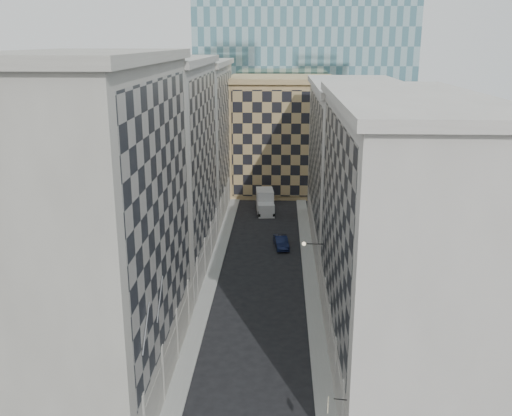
# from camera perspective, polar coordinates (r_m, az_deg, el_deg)

# --- Properties ---
(sidewalk_west) EXTENTS (1.50, 100.00, 0.15)m
(sidewalk_west) POSITION_cam_1_polar(r_m,az_deg,el_deg) (61.41, -4.44, -6.92)
(sidewalk_west) COLOR gray
(sidewalk_west) RESTS_ON ground
(sidewalk_east) EXTENTS (1.50, 100.00, 0.15)m
(sidewalk_east) POSITION_cam_1_polar(r_m,az_deg,el_deg) (61.08, 5.46, -7.08)
(sidewalk_east) COLOR gray
(sidewalk_east) RESTS_ON ground
(bldg_left_a) EXTENTS (10.80, 22.80, 23.70)m
(bldg_left_a) POSITION_cam_1_polar(r_m,az_deg,el_deg) (41.07, -15.81, -1.97)
(bldg_left_a) COLOR gray
(bldg_left_a) RESTS_ON ground
(bldg_left_b) EXTENTS (10.80, 22.80, 22.70)m
(bldg_left_b) POSITION_cam_1_polar(r_m,az_deg,el_deg) (61.72, -9.55, 4.01)
(bldg_left_b) COLOR gray
(bldg_left_b) RESTS_ON ground
(bldg_left_c) EXTENTS (10.80, 22.80, 21.70)m
(bldg_left_c) POSITION_cam_1_polar(r_m,az_deg,el_deg) (83.07, -6.44, 6.94)
(bldg_left_c) COLOR gray
(bldg_left_c) RESTS_ON ground
(bldg_right_a) EXTENTS (10.80, 26.80, 20.70)m
(bldg_right_a) POSITION_cam_1_polar(r_m,az_deg,el_deg) (44.20, 14.07, -2.59)
(bldg_right_a) COLOR #AFAAA1
(bldg_right_a) RESTS_ON ground
(bldg_right_b) EXTENTS (10.80, 28.80, 19.70)m
(bldg_right_b) POSITION_cam_1_polar(r_m,az_deg,el_deg) (70.06, 9.84, 4.23)
(bldg_right_b) COLOR #AFAAA1
(bldg_right_b) RESTS_ON ground
(tan_block) EXTENTS (16.80, 14.80, 18.80)m
(tan_block) POSITION_cam_1_polar(r_m,az_deg,el_deg) (95.03, 2.55, 7.36)
(tan_block) COLOR #9D8453
(tan_block) RESTS_ON ground
(church_tower) EXTENTS (7.20, 7.20, 51.50)m
(church_tower) POSITION_cam_1_polar(r_m,az_deg,el_deg) (108.01, 1.57, 17.78)
(church_tower) COLOR #2A2621
(church_tower) RESTS_ON ground
(flagpoles_left) EXTENTS (0.10, 6.33, 2.33)m
(flagpoles_left) POSITION_cam_1_polar(r_m,az_deg,el_deg) (36.73, -10.24, -10.27)
(flagpoles_left) COLOR gray
(flagpoles_left) RESTS_ON ground
(bracket_lamp) EXTENTS (1.98, 0.36, 0.36)m
(bracket_lamp) POSITION_cam_1_polar(r_m,az_deg,el_deg) (53.20, 5.01, -3.59)
(bracket_lamp) COLOR black
(bracket_lamp) RESTS_ON ground
(box_truck) EXTENTS (2.96, 6.11, 3.24)m
(box_truck) POSITION_cam_1_polar(r_m,az_deg,el_deg) (83.79, 0.92, 0.52)
(box_truck) COLOR silver
(box_truck) RESTS_ON ground
(dark_car) EXTENTS (2.05, 4.46, 1.42)m
(dark_car) POSITION_cam_1_polar(r_m,az_deg,el_deg) (69.68, 2.54, -3.43)
(dark_car) COLOR black
(dark_car) RESTS_ON ground
(shop_sign) EXTENTS (1.16, 0.68, 0.75)m
(shop_sign) POSITION_cam_1_polar(r_m,az_deg,el_deg) (35.60, 7.34, -18.89)
(shop_sign) COLOR black
(shop_sign) RESTS_ON ground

